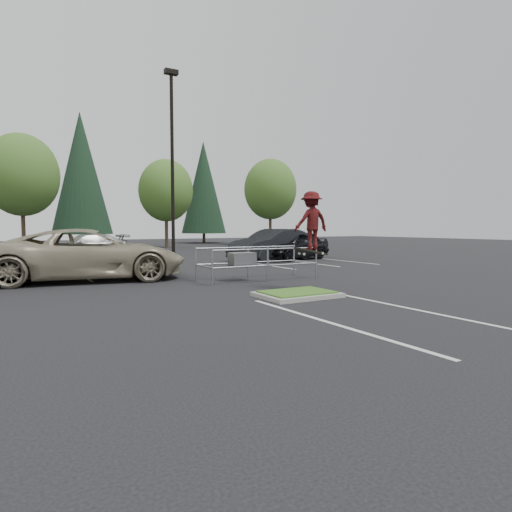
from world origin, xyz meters
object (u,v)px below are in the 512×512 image
cart_corral (246,259)px  skateboarder (311,221)px  car_far_silver (86,246)px  conif_c (204,188)px  decid_c (166,193)px  light_pole (172,178)px  decid_b (21,178)px  conif_b (81,173)px  car_r_black (294,245)px  car_l_tan (89,255)px  car_r_charc (274,245)px  decid_d (270,191)px

cart_corral → skateboarder: skateboarder is taller
skateboarder → car_far_silver: 19.03m
cart_corral → car_far_silver: size_ratio=0.84×
conif_c → skateboarder: size_ratio=6.18×
decid_c → skateboarder: size_ratio=4.15×
light_pole → decid_b: size_ratio=1.05×
conif_b → cart_corral: bearing=-89.2°
light_pole → conif_c: bearing=63.9°
conif_b → car_r_black: (8.00, -29.00, -6.96)m
decid_c → car_l_tan: 25.49m
car_l_tan → car_r_charc: size_ratio=1.21×
decid_c → decid_d: (12.00, 0.50, 0.66)m
cart_corral → conif_b: bearing=91.9°
light_pole → conif_b: (-0.50, 28.50, 3.29)m
conif_b → car_r_charc: bearing=-77.4°
light_pole → decid_b: (-6.51, 18.53, 1.48)m
decid_d → skateboarder: 34.06m
decid_c → car_far_silver: size_ratio=1.58×
skateboarder → decid_c: bearing=-98.6°
car_r_charc → car_far_silver: bearing=-143.2°
decid_c → conif_b: (-5.99, 10.67, 2.59)m
conif_b → cart_corral: size_ratio=3.27×
conif_b → conif_c: bearing=-4.1°
skateboarder → car_r_black: 12.63m
decid_b → decid_d: (24.00, -0.20, -0.13)m
car_l_tan → skateboarder: bearing=-127.4°
decid_b → conif_b: bearing=58.9°
conif_c → car_far_silver: bearing=-129.9°
decid_d → cart_corral: 32.01m
conif_b → cart_corral: 37.17m
conif_b → car_l_tan: size_ratio=2.10×
skateboarder → car_l_tan: 8.41m
decid_d → car_l_tan: size_ratio=1.36×
decid_d → conif_b: (-17.99, 10.17, 1.94)m
light_pole → car_l_tan: 7.93m
decid_b → car_far_silver: decid_b is taller
car_r_charc → car_r_black: car_r_charc is taller
conif_c → car_r_black: 29.25m
decid_b → conif_c: (20.01, 8.97, 0.80)m
light_pole → car_far_silver: size_ratio=1.91×
car_r_charc → cart_corral: bearing=-51.0°
cart_corral → car_l_tan: car_l_tan is taller
light_pole → car_r_charc: light_pole is taller
skateboarder → decid_b: bearing=-75.5°
conif_b → car_r_charc: (6.50, -29.00, -6.91)m
conif_b → cart_corral: (0.52, -36.49, -7.06)m
decid_c → decid_d: decid_d is taller
decid_b → decid_c: 12.05m
car_r_charc → car_l_tan: bearing=-80.1°
car_r_charc → car_r_black: 1.50m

